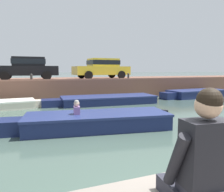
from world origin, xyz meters
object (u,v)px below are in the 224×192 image
(car_left_inner_black, at_px, (27,67))
(car_centre_yellow, at_px, (102,68))
(person_seated_left, at_px, (201,162))
(boat_moored_east_navy, at_px, (194,94))
(boat_moored_central_navy, at_px, (104,100))
(mooring_bollard_mid, at_px, (31,77))
(mooring_bollard_east, at_px, (128,76))
(motorboat_passing, at_px, (91,121))

(car_left_inner_black, distance_m, car_centre_yellow, 5.40)
(car_centre_yellow, relative_size, person_seated_left, 4.46)
(boat_moored_east_navy, xyz_separation_m, person_seated_left, (-10.31, -11.50, 1.02))
(boat_moored_central_navy, height_order, car_left_inner_black, car_left_inner_black)
(boat_moored_central_navy, height_order, boat_moored_east_navy, boat_moored_east_navy)
(boat_moored_central_navy, relative_size, mooring_bollard_mid, 15.21)
(person_seated_left, bearing_deg, mooring_bollard_east, 66.67)
(motorboat_passing, distance_m, mooring_bollard_east, 9.00)
(boat_moored_central_navy, distance_m, mooring_bollard_mid, 4.78)
(boat_moored_east_navy, distance_m, person_seated_left, 15.48)
(car_centre_yellow, xyz_separation_m, person_seated_left, (-4.22, -14.88, -0.91))
(motorboat_passing, bearing_deg, boat_moored_east_navy, 30.82)
(car_centre_yellow, height_order, mooring_bollard_mid, car_centre_yellow)
(boat_moored_east_navy, bearing_deg, motorboat_passing, -149.18)
(boat_moored_central_navy, bearing_deg, car_left_inner_black, 137.41)
(boat_moored_central_navy, xyz_separation_m, car_left_inner_black, (-4.23, 3.89, 1.97))
(mooring_bollard_mid, height_order, mooring_bollard_east, same)
(boat_moored_central_navy, distance_m, motorboat_passing, 5.68)
(mooring_bollard_mid, bearing_deg, car_left_inner_black, 97.07)
(boat_moored_central_navy, bearing_deg, boat_moored_east_navy, 4.06)
(boat_moored_central_navy, relative_size, car_centre_yellow, 1.57)
(boat_moored_east_navy, xyz_separation_m, car_centre_yellow, (-6.08, 3.38, 1.93))
(motorboat_passing, bearing_deg, boat_moored_central_navy, 66.03)
(boat_moored_central_navy, height_order, car_centre_yellow, car_centre_yellow)
(car_left_inner_black, distance_m, mooring_bollard_mid, 1.80)
(boat_moored_central_navy, xyz_separation_m, car_centre_yellow, (1.17, 3.89, 1.97))
(car_centre_yellow, bearing_deg, person_seated_left, -105.85)
(mooring_bollard_east, bearing_deg, car_centre_yellow, 131.09)
(motorboat_passing, relative_size, person_seated_left, 6.16)
(motorboat_passing, bearing_deg, mooring_bollard_mid, 103.04)
(mooring_bollard_mid, bearing_deg, car_centre_yellow, 17.95)
(mooring_bollard_east, xyz_separation_m, person_seated_left, (-5.69, -13.19, -0.30))
(car_centre_yellow, bearing_deg, boat_moored_east_navy, -29.03)
(boat_moored_east_navy, bearing_deg, car_centre_yellow, 150.97)
(motorboat_passing, distance_m, car_left_inner_black, 9.48)
(boat_moored_east_navy, height_order, mooring_bollard_mid, mooring_bollard_mid)
(boat_moored_central_navy, bearing_deg, person_seated_left, -105.52)
(motorboat_passing, xyz_separation_m, mooring_bollard_east, (4.95, 7.40, 1.32))
(car_left_inner_black, bearing_deg, boat_moored_east_navy, -16.36)
(car_left_inner_black, height_order, car_centre_yellow, same)
(car_centre_yellow, bearing_deg, boat_moored_central_navy, -106.78)
(motorboat_passing, bearing_deg, car_centre_yellow, 69.03)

